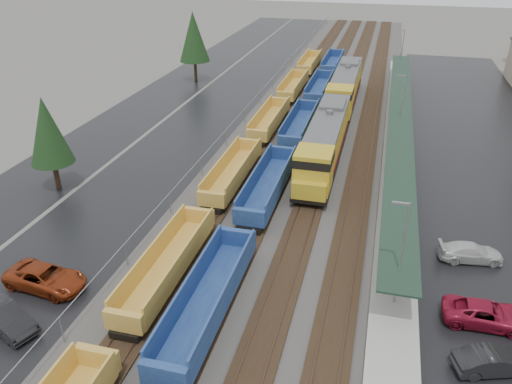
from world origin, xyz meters
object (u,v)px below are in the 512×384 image
parked_car_west_c (45,278)px  parked_car_east_a (493,361)px  parked_car_east_b (486,314)px  locomotive_trail (345,88)px  parked_car_east_c (471,253)px  well_string_blue (268,185)px  locomotive_lead (325,142)px  well_string_yellow (233,172)px  parked_car_west_b (4,317)px

parked_car_west_c → parked_car_east_a: parked_car_west_c is taller
parked_car_west_c → parked_car_east_b: bearing=-77.1°
locomotive_trail → parked_car_east_c: bearing=-69.9°
parked_car_east_c → parked_car_east_b: bearing=171.3°
locomotive_trail → parked_car_west_c: (-15.75, -46.22, -1.82)m
well_string_blue → parked_car_east_c: well_string_blue is taller
locomotive_lead → parked_car_east_b: size_ratio=4.19×
parked_car_east_c → locomotive_trail: bearing=10.6°
locomotive_trail → well_string_yellow: (-8.00, -27.40, -1.49)m
locomotive_lead → parked_car_east_b: (13.07, -21.44, -1.89)m
well_string_blue → parked_car_west_c: bearing=-124.8°
parked_car_west_b → parked_car_east_c: (28.79, 14.91, -0.14)m
locomotive_trail → parked_car_west_b: (-15.82, -50.31, -1.80)m
locomotive_lead → parked_car_west_c: bearing=-122.0°
locomotive_trail → locomotive_lead: bearing=-90.0°
locomotive_trail → well_string_yellow: 28.58m
well_string_blue → parked_car_east_a: (16.91, -17.13, -0.47)m
well_string_yellow → parked_car_east_b: (21.07, -15.04, -0.40)m
locomotive_trail → well_string_blue: size_ratio=0.19×
locomotive_trail → parked_car_east_a: (12.91, -46.45, -1.90)m
parked_car_west_b → well_string_yellow: bearing=1.9°
locomotive_lead → parked_car_east_c: (12.98, -14.40, -1.94)m
locomotive_lead → locomotive_trail: size_ratio=1.00×
locomotive_lead → parked_car_west_b: size_ratio=4.41×
parked_car_west_b → parked_car_east_c: 32.43m
locomotive_lead → locomotive_trail: (0.00, 21.00, 0.00)m
parked_car_west_b → parked_car_east_b: (28.89, 7.87, -0.09)m
locomotive_trail → parked_car_west_b: 52.77m
well_string_yellow → parked_car_west_c: (-7.75, -18.83, -0.33)m
locomotive_trail → parked_car_east_c: locomotive_trail is taller
parked_car_east_a → parked_car_west_c: bearing=70.6°
locomotive_trail → parked_car_east_a: 48.25m
parked_car_east_b → parked_car_east_c: 7.04m
locomotive_trail → parked_car_west_b: size_ratio=4.41×
locomotive_trail → parked_car_east_c: 37.75m
locomotive_lead → parked_car_east_c: 19.48m
locomotive_lead → well_string_yellow: (-8.00, -6.40, -1.49)m
parked_car_east_a → locomotive_lead: bearing=7.9°
well_string_blue → parked_car_west_b: bearing=-119.4°
well_string_yellow → well_string_blue: bearing=-25.7°
locomotive_trail → parked_car_east_a: locomotive_trail is taller
locomotive_lead → locomotive_trail: 21.00m
parked_car_west_c → parked_car_east_c: (28.73, 10.83, -0.12)m
well_string_blue → parked_car_west_c: well_string_blue is taller
parked_car_east_a → well_string_blue: bearing=25.7°
well_string_yellow → parked_car_west_c: bearing=-112.4°
well_string_yellow → parked_car_east_c: size_ratio=23.02×
well_string_yellow → parked_car_east_c: 22.46m
well_string_yellow → parked_car_west_b: (-7.82, -22.91, -0.31)m
locomotive_lead → parked_car_west_c: (-15.75, -25.22, -1.82)m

